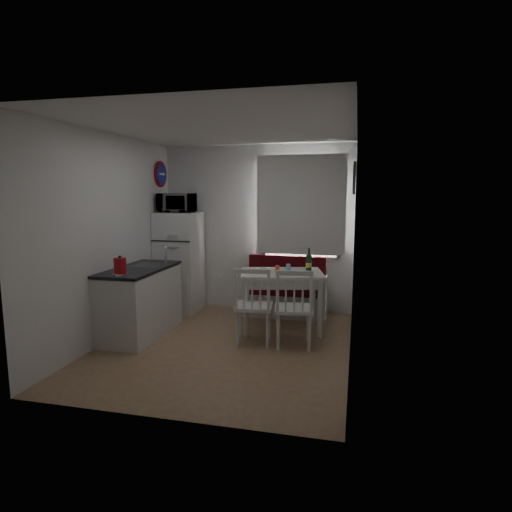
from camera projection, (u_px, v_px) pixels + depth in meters
The scene contains 22 objects.
floor at pixel (225, 346), 5.25m from camera, with size 3.00×3.50×0.02m, color #8F664C.
ceiling at pixel (222, 127), 4.87m from camera, with size 3.00×3.50×0.02m, color white.
wall_back at pixel (257, 229), 6.74m from camera, with size 3.00×0.02×2.60m, color white.
wall_front at pixel (156, 265), 3.38m from camera, with size 3.00×0.02×2.60m, color white.
wall_left at pixel (110, 238), 5.40m from camera, with size 0.02×3.50×2.60m, color white.
wall_right at pixel (353, 244), 4.72m from camera, with size 0.02×3.50×2.60m, color white.
window at pixel (301, 208), 6.51m from camera, with size 1.22×0.06×1.47m, color silver.
curtain at pixel (301, 205), 6.43m from camera, with size 1.35×0.02×1.50m, color white.
kitchen_counter at pixel (141, 301), 5.61m from camera, with size 0.62×1.32×1.16m.
wall_sign at pixel (161, 174), 6.66m from camera, with size 0.40×0.40×0.03m, color navy.
picture_frame at pixel (354, 178), 5.67m from camera, with size 0.04×0.52×0.42m, color black.
bench at pixel (285, 296), 6.55m from camera, with size 1.25×0.48×0.90m.
dining_table at pixel (282, 279), 5.76m from camera, with size 1.22×0.98×0.81m.
chair_left at pixel (252, 298), 5.19m from camera, with size 0.51×0.49×0.52m.
chair_right at pixel (293, 300), 5.07m from camera, with size 0.52×0.50×0.52m.
fridge at pixel (179, 262), 6.75m from camera, with size 0.62×0.62×1.56m, color white.
microwave at pixel (177, 203), 6.57m from camera, with size 0.53×0.36×0.29m, color white.
kettle at pixel (120, 266), 5.00m from camera, with size 0.17×0.17×0.23m, color #A90D15.
wine_bottle at pixel (309, 260), 5.74m from camera, with size 0.08×0.08×0.32m, color #16451C, non-canonical shape.
drinking_glass_orange at pixel (277, 269), 5.70m from camera, with size 0.06×0.06×0.09m, color #FF5B2A.
drinking_glass_blue at pixel (288, 268), 5.77m from camera, with size 0.06×0.06×0.10m, color #90BEF5.
plate at pixel (260, 270), 5.83m from camera, with size 0.26×0.26×0.02m, color white.
Camera 1 is at (1.53, -4.81, 1.87)m, focal length 30.00 mm.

